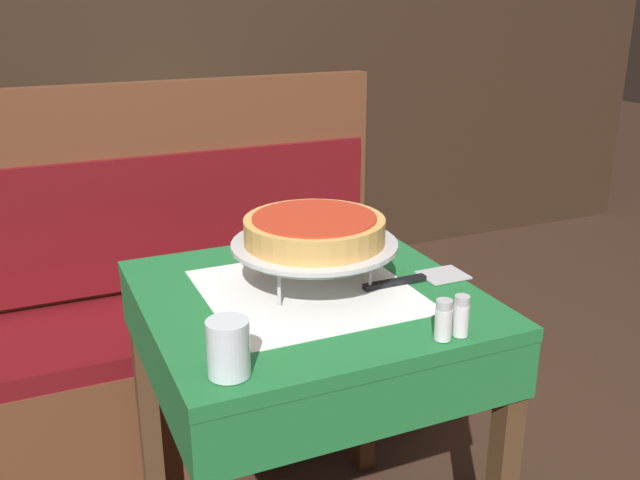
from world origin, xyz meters
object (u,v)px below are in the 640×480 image
object	(u,v)px
pizza_pan_stand	(314,246)
deep_dish_pizza	(314,229)
water_glass_near	(228,348)
pizza_server	(419,279)
dining_table_rear	(184,172)
dining_table_front	(308,334)
booth_bench	(167,346)
condiment_caddy	(202,134)
salt_shaker	(443,320)
pepper_shaker	(461,316)
napkin_holder	(293,225)

from	to	relation	value
pizza_pan_stand	deep_dish_pizza	bearing A→B (deg)	0.00
pizza_pan_stand	water_glass_near	world-z (taller)	pizza_pan_stand
water_glass_near	pizza_server	bearing A→B (deg)	23.94
dining_table_rear	deep_dish_pizza	size ratio (longest dim) A/B	2.57
dining_table_front	pizza_server	world-z (taller)	pizza_server
pizza_pan_stand	pizza_server	bearing A→B (deg)	-14.32
booth_bench	condiment_caddy	world-z (taller)	booth_bench
condiment_caddy	dining_table_rear	bearing A→B (deg)	141.08
salt_shaker	pepper_shaker	bearing A→B (deg)	0.00
deep_dish_pizza	salt_shaker	bearing A→B (deg)	-69.30
pepper_shaker	napkin_holder	size ratio (longest dim) A/B	0.82
booth_bench	condiment_caddy	distance (m)	1.06
dining_table_front	water_glass_near	distance (m)	0.41
pepper_shaker	napkin_holder	distance (m)	0.63
dining_table_front	deep_dish_pizza	xyz separation A→B (m)	(0.02, 0.01, 0.24)
dining_table_front	napkin_holder	size ratio (longest dim) A/B	7.78
booth_bench	water_glass_near	distance (m)	1.13
booth_bench	pepper_shaker	distance (m)	1.21
pepper_shaker	dining_table_rear	bearing A→B (deg)	92.08
dining_table_front	pizza_server	bearing A→B (deg)	-10.90
booth_bench	pizza_pan_stand	xyz separation A→B (m)	(0.20, -0.72, 0.55)
napkin_holder	salt_shaker	bearing A→B (deg)	-85.03
deep_dish_pizza	pizza_server	world-z (taller)	deep_dish_pizza
dining_table_rear	water_glass_near	distance (m)	1.96
dining_table_rear	condiment_caddy	size ratio (longest dim) A/B	4.39
water_glass_near	condiment_caddy	world-z (taller)	condiment_caddy
condiment_caddy	pizza_pan_stand	bearing A→B (deg)	-95.98
dining_table_front	dining_table_rear	distance (m)	1.64
pizza_pan_stand	condiment_caddy	bearing A→B (deg)	84.02
deep_dish_pizza	water_glass_near	xyz separation A→B (m)	(-0.28, -0.29, -0.09)
dining_table_front	pizza_server	size ratio (longest dim) A/B	3.03
salt_shaker	napkin_holder	xyz separation A→B (m)	(-0.05, 0.62, 0.01)
dining_table_rear	pizza_server	distance (m)	1.70
water_glass_near	dining_table_front	bearing A→B (deg)	46.68
deep_dish_pizza	condiment_caddy	world-z (taller)	condiment_caddy
salt_shaker	napkin_holder	world-z (taller)	napkin_holder
condiment_caddy	dining_table_front	bearing A→B (deg)	-96.71
dining_table_front	napkin_holder	world-z (taller)	napkin_holder
water_glass_near	pepper_shaker	bearing A→B (deg)	-4.63
pizza_pan_stand	pepper_shaker	distance (m)	0.37
water_glass_near	napkin_holder	bearing A→B (deg)	59.01
deep_dish_pizza	pepper_shaker	size ratio (longest dim) A/B	3.75
dining_table_rear	salt_shaker	xyz separation A→B (m)	(0.03, -1.95, 0.16)
deep_dish_pizza	salt_shaker	distance (m)	0.36
dining_table_rear	water_glass_near	size ratio (longest dim) A/B	7.76
dining_table_rear	pizza_pan_stand	size ratio (longest dim) A/B	2.16
dining_table_front	deep_dish_pizza	bearing A→B (deg)	25.87
deep_dish_pizza	condiment_caddy	xyz separation A→B (m)	(0.16, 1.57, -0.08)
pizza_pan_stand	water_glass_near	xyz separation A→B (m)	(-0.28, -0.29, -0.05)
booth_bench	napkin_holder	world-z (taller)	booth_bench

